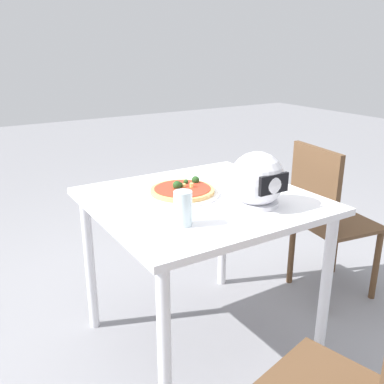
{
  "coord_description": "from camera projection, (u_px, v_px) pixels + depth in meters",
  "views": [
    {
      "loc": [
        0.99,
        1.51,
        1.4
      ],
      "look_at": [
        0.03,
        -0.04,
        0.78
      ],
      "focal_mm": 40.1,
      "sensor_mm": 36.0,
      "label": 1
    }
  ],
  "objects": [
    {
      "name": "ground_plane",
      "position": [
        201.0,
        340.0,
        2.16
      ],
      "size": [
        14.0,
        14.0,
        0.0
      ],
      "primitive_type": "plane",
      "color": "gray"
    },
    {
      "name": "dining_table",
      "position": [
        202.0,
        218.0,
        1.95
      ],
      "size": [
        0.94,
        0.91,
        0.76
      ],
      "color": "white",
      "rests_on": "ground"
    },
    {
      "name": "pizza_plate",
      "position": [
        182.0,
        194.0,
        1.95
      ],
      "size": [
        0.33,
        0.33,
        0.01
      ],
      "primitive_type": "cylinder",
      "color": "white",
      "rests_on": "dining_table"
    },
    {
      "name": "pizza",
      "position": [
        183.0,
        190.0,
        1.95
      ],
      "size": [
        0.29,
        0.29,
        0.05
      ],
      "color": "tan",
      "rests_on": "pizza_plate"
    },
    {
      "name": "motorcycle_helmet",
      "position": [
        257.0,
        180.0,
        1.79
      ],
      "size": [
        0.23,
        0.23,
        0.23
      ],
      "color": "silver",
      "rests_on": "dining_table"
    },
    {
      "name": "drinking_glass",
      "position": [
        183.0,
        208.0,
        1.6
      ],
      "size": [
        0.07,
        0.07,
        0.13
      ],
      "primitive_type": "cylinder",
      "color": "silver",
      "rests_on": "dining_table"
    },
    {
      "name": "chair_side",
      "position": [
        325.0,
        214.0,
        2.42
      ],
      "size": [
        0.46,
        0.46,
        0.9
      ],
      "color": "brown",
      "rests_on": "ground"
    }
  ]
}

